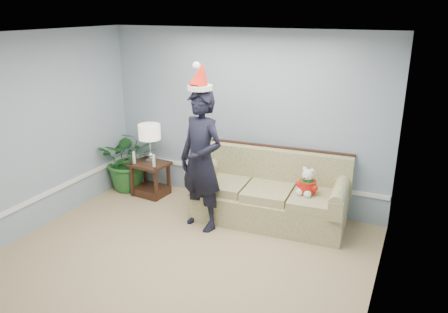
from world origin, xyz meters
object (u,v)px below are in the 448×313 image
at_px(table_lamp, 149,133).
at_px(teddy_bear, 307,185).
at_px(houseplant, 129,159).
at_px(sofa, 271,196).
at_px(man, 201,161).
at_px(side_table, 151,182).

relative_size(table_lamp, teddy_bear, 1.62).
xyz_separation_m(table_lamp, houseplant, (-0.46, 0.01, -0.50)).
height_order(sofa, teddy_bear, sofa).
relative_size(sofa, houseplant, 2.07).
xyz_separation_m(man, teddy_bear, (1.36, 0.52, -0.31)).
xyz_separation_m(table_lamp, teddy_bear, (2.66, -0.15, -0.37)).
height_order(table_lamp, man, man).
distance_m(side_table, table_lamp, 0.83).
relative_size(side_table, houseplant, 0.58).
relative_size(man, teddy_bear, 5.05).
bearing_deg(houseplant, man, -21.39).
relative_size(side_table, man, 0.32).
distance_m(side_table, teddy_bear, 2.69).
height_order(side_table, houseplant, houseplant).
bearing_deg(table_lamp, teddy_bear, -3.29).
bearing_deg(man, sofa, 54.63).
height_order(table_lamp, houseplant, table_lamp).
height_order(table_lamp, teddy_bear, table_lamp).
relative_size(side_table, table_lamp, 0.99).
bearing_deg(table_lamp, houseplant, 178.34).
bearing_deg(teddy_bear, houseplant, -170.12).
bearing_deg(sofa, houseplant, 174.70).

